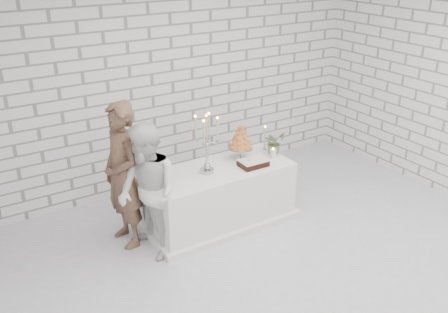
% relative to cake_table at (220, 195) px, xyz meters
% --- Properties ---
extents(ground, '(6.00, 5.00, 0.01)m').
position_rel_cake_table_xyz_m(ground, '(0.10, -1.12, -0.38)').
color(ground, silver).
rests_on(ground, ground).
extents(wall_back, '(6.00, 0.01, 3.00)m').
position_rel_cake_table_xyz_m(wall_back, '(0.10, 1.38, 1.12)').
color(wall_back, white).
rests_on(wall_back, ground).
extents(cake_table, '(1.80, 0.80, 0.75)m').
position_rel_cake_table_xyz_m(cake_table, '(0.00, 0.00, 0.00)').
color(cake_table, white).
rests_on(cake_table, ground).
extents(groom, '(0.46, 0.66, 1.74)m').
position_rel_cake_table_xyz_m(groom, '(-1.16, 0.21, 0.49)').
color(groom, '#483225').
rests_on(groom, ground).
extents(bride, '(0.66, 0.81, 1.56)m').
position_rel_cake_table_xyz_m(bride, '(-1.03, -0.17, 0.41)').
color(bride, white).
rests_on(bride, ground).
extents(candelabra, '(0.31, 0.31, 0.74)m').
position_rel_cake_table_xyz_m(candelabra, '(-0.19, -0.02, 0.74)').
color(candelabra, '#A2A2AC').
rests_on(candelabra, cake_table).
extents(croquembouche, '(0.31, 0.31, 0.48)m').
position_rel_cake_table_xyz_m(croquembouche, '(0.38, 0.10, 0.61)').
color(croquembouche, '#AE6030').
rests_on(croquembouche, cake_table).
extents(chocolate_cake, '(0.34, 0.25, 0.08)m').
position_rel_cake_table_xyz_m(chocolate_cake, '(0.39, -0.16, 0.42)').
color(chocolate_cake, black).
rests_on(chocolate_cake, cake_table).
extents(pillar_candle, '(0.09, 0.09, 0.12)m').
position_rel_cake_table_xyz_m(pillar_candle, '(0.74, -0.10, 0.44)').
color(pillar_candle, white).
rests_on(pillar_candle, cake_table).
extents(extra_taper, '(0.06, 0.06, 0.32)m').
position_rel_cake_table_xyz_m(extra_taper, '(0.81, 0.17, 0.54)').
color(extra_taper, '#C1B48C').
rests_on(extra_taper, cake_table).
extents(flowers, '(0.30, 0.27, 0.30)m').
position_rel_cake_table_xyz_m(flowers, '(0.85, 0.02, 0.53)').
color(flowers, '#4B6834').
rests_on(flowers, cake_table).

